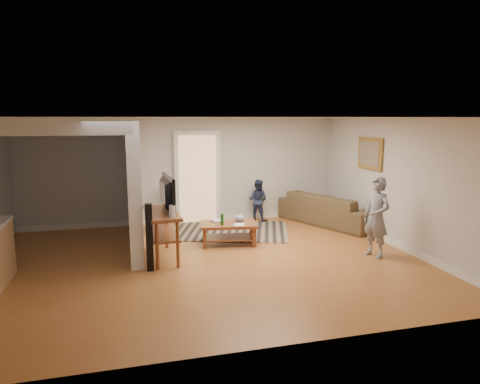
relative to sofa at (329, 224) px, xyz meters
name	(u,v)px	position (x,y,z in m)	size (l,w,h in m)	color
ground	(208,262)	(-3.30, -1.98, 0.00)	(7.50, 7.50, 0.00)	#9C5C27
room_shell	(142,178)	(-4.37, -1.56, 1.46)	(7.54, 6.02, 2.52)	beige
area_rug	(230,230)	(-2.44, -0.04, 0.01)	(2.56, 1.87, 0.01)	black
sofa	(329,224)	(0.00, 0.00, 0.00)	(2.49, 0.97, 0.73)	#423B21
coffee_table	(229,228)	(-2.68, -1.03, 0.34)	(1.18, 0.81, 0.65)	brown
tv_console	(162,216)	(-4.03, -1.59, 0.78)	(0.61, 1.40, 1.18)	brown
speaker_left	(149,237)	(-4.30, -2.18, 0.57)	(0.11, 0.11, 1.13)	black
speaker_right	(167,205)	(-3.76, 0.72, 0.51)	(0.10, 0.10, 1.03)	black
toy_basket	(163,224)	(-3.90, 0.23, 0.17)	(0.47, 0.47, 0.42)	olive
child	(374,256)	(-0.30, -2.47, 0.00)	(0.53, 0.35, 1.46)	gray
toddler	(258,221)	(-1.56, 0.72, 0.00)	(0.50, 0.39, 1.02)	#222A47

